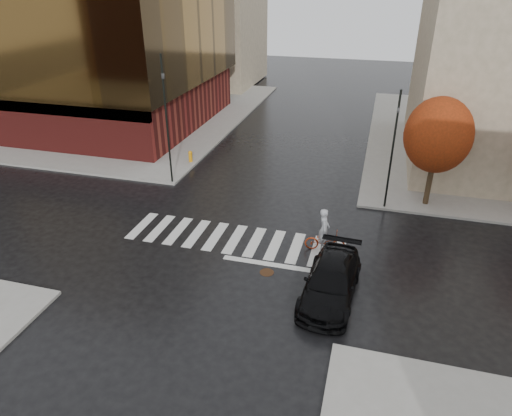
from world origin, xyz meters
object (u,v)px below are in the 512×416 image
(sedan, at_px, (331,281))
(traffic_light_nw, at_px, (166,111))
(traffic_light_ne, at_px, (393,144))
(fire_hydrant, at_px, (190,156))
(cyclist, at_px, (325,237))

(sedan, bearing_deg, traffic_light_nw, 145.36)
(traffic_light_nw, bearing_deg, sedan, 43.66)
(traffic_light_ne, distance_m, fire_hydrant, 14.99)
(traffic_light_ne, height_order, fire_hydrant, traffic_light_ne)
(sedan, xyz_separation_m, traffic_light_nw, (-11.80, 9.27, 4.20))
(traffic_light_nw, bearing_deg, traffic_light_ne, 81.82)
(traffic_light_ne, bearing_deg, fire_hydrant, -11.63)
(cyclist, xyz_separation_m, traffic_light_nw, (-11.03, 5.61, 4.19))
(sedan, relative_size, traffic_light_nw, 0.65)
(cyclist, height_order, traffic_light_nw, traffic_light_nw)
(cyclist, distance_m, fire_hydrant, 14.59)
(traffic_light_nw, bearing_deg, fire_hydrant, 174.92)
(sedan, height_order, traffic_light_nw, traffic_light_nw)
(sedan, xyz_separation_m, cyclist, (-0.77, 3.66, 0.02))
(fire_hydrant, bearing_deg, cyclist, -39.68)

